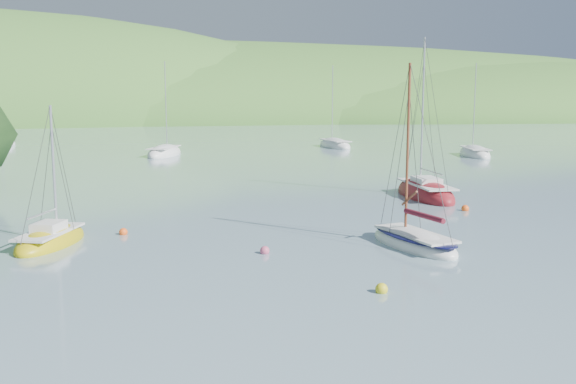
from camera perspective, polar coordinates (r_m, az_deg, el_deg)
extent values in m
plane|color=gray|center=(24.41, 5.20, -7.21)|extent=(700.00, 700.00, 0.00)
ellipsoid|color=#356225|center=(192.68, -9.76, 6.55)|extent=(440.00, 110.00, 44.00)
ellipsoid|color=#356225|center=(206.69, 16.32, 6.46)|extent=(240.00, 100.00, 34.00)
ellipsoid|color=white|center=(29.01, 11.12, -4.58)|extent=(3.21, 5.91, 1.37)
cube|color=silver|center=(28.82, 11.27, -3.66)|extent=(2.43, 4.60, 0.10)
cylinder|color=brown|center=(28.91, 10.59, 3.81)|extent=(0.12, 0.12, 7.47)
ellipsoid|color=#0B0C34|center=(28.93, 11.14, -3.82)|extent=(3.16, 5.85, 0.24)
cylinder|color=maroon|center=(28.19, 11.99, -2.07)|extent=(0.81, 2.68, 0.24)
ellipsoid|color=maroon|center=(42.98, 12.09, -0.25)|extent=(2.90, 7.68, 2.09)
cube|color=silver|center=(42.73, 12.19, 0.69)|extent=(2.17, 5.99, 0.10)
cylinder|color=#B6B7BB|center=(43.34, 11.87, 7.05)|extent=(0.12, 0.12, 9.48)
cube|color=silver|center=(42.70, 12.20, 1.01)|extent=(1.50, 2.18, 0.42)
cylinder|color=#B6B7BB|center=(41.92, 12.61, 1.78)|extent=(0.23, 3.64, 0.09)
ellipsoid|color=#B8A70D|center=(30.73, -20.33, -4.22)|extent=(3.61, 5.50, 1.40)
cube|color=silver|center=(30.54, -20.47, -3.34)|extent=(2.75, 4.27, 0.10)
cylinder|color=#B6B7BB|center=(30.74, -20.12, 2.00)|extent=(0.12, 0.12, 5.63)
cube|color=silver|center=(30.49, -20.49, -2.90)|extent=(1.52, 1.72, 0.42)
cylinder|color=#B6B7BB|center=(29.93, -21.02, -1.83)|extent=(0.90, 2.35, 0.09)
ellipsoid|color=white|center=(72.30, -10.92, 3.33)|extent=(5.25, 8.32, 2.14)
cube|color=silver|center=(72.09, -10.98, 3.92)|extent=(4.00, 6.46, 0.10)
cylinder|color=#B6B7BB|center=(72.90, -10.81, 7.65)|extent=(0.12, 0.12, 9.42)
ellipsoid|color=white|center=(82.20, 4.17, 4.09)|extent=(3.58, 8.12, 2.14)
cube|color=silver|center=(82.00, 4.22, 4.61)|extent=(2.70, 6.33, 0.10)
cylinder|color=#B6B7BB|center=(82.83, 3.97, 7.89)|extent=(0.12, 0.12, 9.45)
ellipsoid|color=white|center=(73.28, 16.25, 3.21)|extent=(4.35, 8.08, 2.09)
cube|color=silver|center=(73.07, 16.31, 3.77)|extent=(3.30, 6.28, 0.10)
cylinder|color=#B6B7BB|center=(73.89, 16.24, 7.37)|extent=(0.12, 0.12, 9.20)
sphere|color=yellow|center=(22.24, 8.32, -8.54)|extent=(0.43, 0.43, 0.43)
sphere|color=#C44D6E|center=(27.24, -2.08, -5.24)|extent=(0.40, 0.40, 0.40)
sphere|color=#FF5718|center=(38.54, 15.47, -1.43)|extent=(0.44, 0.44, 0.44)
sphere|color=#FF5718|center=(31.84, -14.43, -3.48)|extent=(0.41, 0.41, 0.41)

